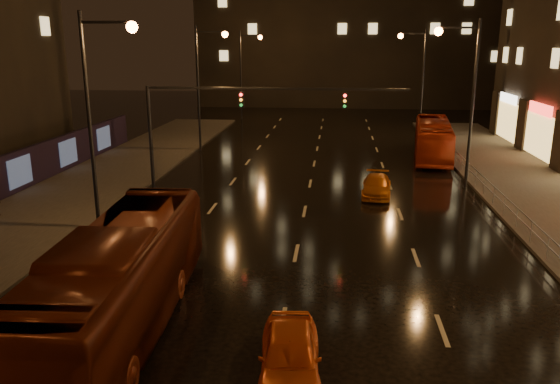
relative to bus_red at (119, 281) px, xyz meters
name	(u,v)px	position (x,y,z in m)	size (l,w,h in m)	color
ground	(309,192)	(4.90, 17.01, -1.66)	(140.00, 140.00, 0.00)	black
sidewalk_left	(53,208)	(-8.60, 12.01, -1.58)	(7.00, 70.00, 0.15)	#38332D
traffic_signal	(224,112)	(-0.16, 17.01, 3.08)	(15.31, 0.32, 6.20)	black
railing_right	(494,190)	(15.10, 15.01, -0.76)	(0.05, 56.00, 1.00)	#99999E
bus_red	(119,281)	(0.00, 0.00, 0.00)	(2.79, 11.91, 3.32)	#5E1E0D
bus_curb	(433,139)	(13.90, 27.94, -0.16)	(2.51, 10.74, 2.99)	#A82910
taxi_near	(290,355)	(5.40, -1.99, -0.98)	(1.61, 4.00, 1.36)	#E05415
taxi_far	(377,186)	(8.90, 16.62, -1.08)	(1.62, 3.98, 1.16)	#C36112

